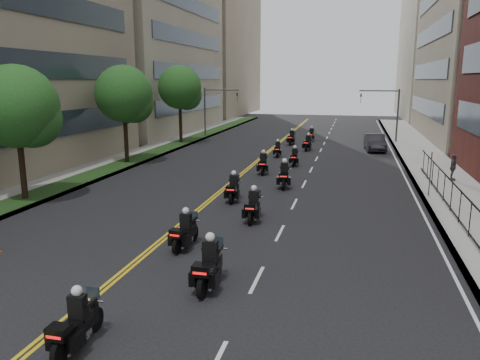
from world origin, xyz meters
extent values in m
plane|color=black|center=(0.00, 0.00, 0.00)|extent=(160.00, 160.00, 0.00)
cube|color=gray|center=(12.00, 25.00, 0.07)|extent=(4.00, 90.00, 0.15)
cube|color=gray|center=(-12.00, 25.00, 0.07)|extent=(4.00, 90.00, 0.15)
cube|color=#1A3212|center=(-11.20, 25.00, 0.17)|extent=(2.00, 90.00, 0.04)
cube|color=#333F4C|center=(13.95, 48.00, 3.50)|extent=(0.12, 24.08, 1.80)
cube|color=#333F4C|center=(13.95, 48.00, 7.50)|extent=(0.12, 24.08, 1.80)
cube|color=#333F4C|center=(13.95, 48.00, 11.50)|extent=(0.12, 24.08, 1.80)
cube|color=gray|center=(21.50, 78.00, 13.00)|extent=(15.00, 28.00, 26.00)
cube|color=#333F4C|center=(-13.95, 17.00, 3.50)|extent=(0.12, 25.80, 1.80)
cube|color=#333F4C|center=(-13.95, 17.00, 7.50)|extent=(0.12, 25.80, 1.80)
cube|color=#333F4C|center=(-13.95, 48.00, 3.50)|extent=(0.12, 24.08, 1.80)
cube|color=#333F4C|center=(-13.95, 48.00, 7.50)|extent=(0.12, 24.08, 1.80)
cube|color=#333F4C|center=(-13.95, 48.00, 11.50)|extent=(0.12, 24.08, 1.80)
cube|color=#333F4C|center=(-13.95, 48.00, 15.50)|extent=(0.12, 24.08, 1.80)
cube|color=gray|center=(-22.00, 78.00, 13.00)|extent=(16.00, 28.00, 26.00)
cube|color=black|center=(11.00, 12.00, 1.60)|extent=(0.05, 28.00, 0.05)
cube|color=black|center=(11.00, 12.00, 0.30)|extent=(0.05, 28.00, 0.05)
cylinder|color=black|center=(-11.20, 12.00, 2.42)|extent=(0.32, 0.32, 4.83)
sphere|color=#22531B|center=(-11.20, 12.00, 5.18)|extent=(4.40, 4.40, 4.40)
sphere|color=#22531B|center=(-10.60, 12.40, 4.49)|extent=(3.08, 3.08, 3.08)
cylinder|color=black|center=(-11.20, 24.00, 2.55)|extent=(0.32, 0.32, 5.11)
sphere|color=#22531B|center=(-11.20, 24.00, 5.47)|extent=(4.40, 4.40, 4.40)
sphere|color=#22531B|center=(-10.60, 24.40, 4.75)|extent=(3.08, 3.08, 3.08)
cylinder|color=black|center=(-11.20, 36.00, 2.69)|extent=(0.32, 0.32, 5.39)
sphere|color=#22531B|center=(-11.20, 36.00, 5.78)|extent=(4.40, 4.40, 4.40)
sphere|color=#22531B|center=(-10.60, 36.40, 5.00)|extent=(3.08, 3.08, 3.08)
cylinder|color=#3F3F44|center=(10.50, 42.00, 2.80)|extent=(0.18, 0.18, 5.60)
cylinder|color=#3F3F44|center=(8.50, 42.00, 5.40)|extent=(4.00, 0.14, 0.14)
imported|color=black|center=(6.70, 42.00, 4.60)|extent=(0.16, 0.20, 1.00)
cylinder|color=#3F3F44|center=(-10.50, 42.00, 2.80)|extent=(0.18, 0.18, 5.60)
cylinder|color=#3F3F44|center=(-8.50, 42.00, 5.40)|extent=(4.00, 0.14, 0.14)
imported|color=black|center=(-6.70, 42.00, 4.60)|extent=(0.16, 0.20, 1.00)
cylinder|color=black|center=(-0.33, -0.75, 0.33)|extent=(0.14, 0.66, 0.66)
cylinder|color=black|center=(-0.33, 0.79, 0.33)|extent=(0.14, 0.66, 0.66)
cube|color=black|center=(-0.33, 0.02, 0.60)|extent=(0.41, 1.30, 0.39)
cube|color=silver|center=(-0.33, 0.07, 0.38)|extent=(0.37, 0.53, 0.29)
cube|color=black|center=(-0.33, -0.75, 0.83)|extent=(0.50, 0.41, 0.31)
cube|color=red|center=(-0.33, -0.95, 0.81)|extent=(0.39, 0.03, 0.07)
cube|color=black|center=(-0.33, 0.07, 1.08)|extent=(0.42, 0.27, 0.60)
sphere|color=silver|center=(-0.33, 0.08, 1.48)|extent=(0.28, 0.28, 0.28)
cylinder|color=black|center=(1.84, 3.28, 0.37)|extent=(0.16, 0.73, 0.73)
cylinder|color=black|center=(1.82, 5.01, 0.37)|extent=(0.16, 0.73, 0.73)
cube|color=black|center=(1.83, 4.14, 0.67)|extent=(0.47, 1.46, 0.43)
cube|color=silver|center=(1.83, 4.20, 0.42)|extent=(0.42, 0.60, 0.32)
cube|color=black|center=(1.84, 3.28, 0.93)|extent=(0.57, 0.46, 0.34)
cube|color=red|center=(1.84, 3.06, 0.90)|extent=(0.43, 0.04, 0.08)
cube|color=black|center=(1.83, 4.20, 1.21)|extent=(0.48, 0.31, 0.67)
sphere|color=silver|center=(1.83, 4.21, 1.66)|extent=(0.31, 0.31, 0.31)
cylinder|color=black|center=(-0.24, 6.57, 0.33)|extent=(0.19, 0.67, 0.66)
cylinder|color=black|center=(-0.12, 8.13, 0.33)|extent=(0.19, 0.67, 0.66)
cube|color=black|center=(-0.18, 7.35, 0.61)|extent=(0.52, 1.35, 0.39)
cube|color=silver|center=(-0.18, 7.40, 0.38)|extent=(0.41, 0.57, 0.29)
cube|color=black|center=(-0.24, 6.57, 0.84)|extent=(0.54, 0.45, 0.31)
cube|color=red|center=(-0.26, 6.37, 0.82)|extent=(0.39, 0.06, 0.07)
cube|color=black|center=(-0.18, 7.40, 1.09)|extent=(0.45, 0.31, 0.61)
sphere|color=silver|center=(-0.18, 7.41, 1.50)|extent=(0.28, 0.28, 0.28)
cylinder|color=black|center=(1.70, 10.77, 0.34)|extent=(0.16, 0.69, 0.69)
cylinder|color=black|center=(1.65, 12.39, 0.34)|extent=(0.16, 0.69, 0.69)
cube|color=black|center=(1.68, 11.58, 0.63)|extent=(0.47, 1.38, 0.40)
cube|color=silver|center=(1.68, 11.63, 0.39)|extent=(0.40, 0.57, 0.30)
cube|color=black|center=(1.70, 10.77, 0.87)|extent=(0.54, 0.44, 0.32)
cube|color=red|center=(1.71, 10.56, 0.85)|extent=(0.40, 0.04, 0.07)
cube|color=black|center=(1.68, 11.63, 1.13)|extent=(0.45, 0.30, 0.63)
sphere|color=silver|center=(1.68, 11.64, 1.55)|extent=(0.29, 0.29, 0.29)
cylinder|color=black|center=(-0.09, 14.13, 0.34)|extent=(0.19, 0.69, 0.68)
cylinder|color=black|center=(-0.22, 15.73, 0.34)|extent=(0.19, 0.69, 0.68)
cube|color=black|center=(-0.16, 14.93, 0.62)|extent=(0.53, 1.38, 0.40)
cube|color=silver|center=(-0.16, 14.98, 0.39)|extent=(0.42, 0.58, 0.30)
cube|color=black|center=(-0.09, 14.13, 0.86)|extent=(0.55, 0.46, 0.32)
cube|color=red|center=(-0.07, 13.92, 0.84)|extent=(0.40, 0.06, 0.07)
cube|color=black|center=(-0.16, 14.98, 1.12)|extent=(0.46, 0.32, 0.62)
sphere|color=silver|center=(-0.16, 14.99, 1.54)|extent=(0.29, 0.29, 0.29)
cylinder|color=black|center=(2.16, 17.99, 0.37)|extent=(0.21, 0.74, 0.73)
cylinder|color=black|center=(2.01, 19.70, 0.37)|extent=(0.21, 0.74, 0.73)
cube|color=black|center=(2.08, 18.84, 0.67)|extent=(0.58, 1.49, 0.43)
cube|color=silver|center=(2.08, 18.90, 0.42)|extent=(0.46, 0.63, 0.32)
cube|color=black|center=(2.16, 17.99, 0.92)|extent=(0.60, 0.50, 0.34)
cube|color=red|center=(2.18, 17.76, 0.90)|extent=(0.43, 0.07, 0.08)
cube|color=black|center=(2.08, 18.90, 1.20)|extent=(0.50, 0.34, 0.67)
sphere|color=silver|center=(2.08, 18.91, 1.66)|extent=(0.31, 0.31, 0.31)
cylinder|color=black|center=(0.08, 22.02, 0.34)|extent=(0.21, 0.70, 0.69)
cylinder|color=black|center=(-0.10, 23.63, 0.34)|extent=(0.21, 0.70, 0.69)
cube|color=black|center=(-0.01, 22.83, 0.63)|extent=(0.57, 1.40, 0.40)
cube|color=silver|center=(-0.02, 22.88, 0.39)|extent=(0.44, 0.59, 0.30)
cube|color=black|center=(0.08, 22.02, 0.87)|extent=(0.57, 0.48, 0.32)
cube|color=red|center=(0.10, 21.81, 0.85)|extent=(0.40, 0.07, 0.07)
cube|color=black|center=(-0.02, 22.88, 1.13)|extent=(0.47, 0.33, 0.63)
sphere|color=silver|center=(-0.02, 22.89, 1.55)|extent=(0.29, 0.29, 0.29)
cylinder|color=black|center=(1.78, 25.71, 0.32)|extent=(0.14, 0.64, 0.64)
cylinder|color=black|center=(1.76, 27.21, 0.32)|extent=(0.14, 0.64, 0.64)
cube|color=black|center=(1.77, 26.46, 0.58)|extent=(0.41, 1.27, 0.37)
cube|color=silver|center=(1.77, 26.51, 0.36)|extent=(0.36, 0.52, 0.28)
cube|color=black|center=(1.78, 25.71, 0.80)|extent=(0.49, 0.40, 0.30)
cube|color=red|center=(1.79, 25.51, 0.79)|extent=(0.37, 0.03, 0.07)
cube|color=black|center=(1.77, 26.51, 1.05)|extent=(0.42, 0.27, 0.58)
sphere|color=silver|center=(1.77, 26.51, 1.44)|extent=(0.27, 0.27, 0.27)
cylinder|color=black|center=(-0.13, 29.72, 0.31)|extent=(0.18, 0.62, 0.61)
cylinder|color=black|center=(-0.26, 31.16, 0.31)|extent=(0.18, 0.62, 0.61)
cube|color=black|center=(-0.19, 30.44, 0.56)|extent=(0.48, 1.25, 0.36)
cube|color=silver|center=(-0.20, 30.49, 0.35)|extent=(0.39, 0.52, 0.27)
cube|color=black|center=(-0.13, 29.72, 0.78)|extent=(0.50, 0.42, 0.29)
cube|color=red|center=(-0.11, 29.53, 0.76)|extent=(0.36, 0.06, 0.06)
cube|color=black|center=(-0.20, 30.49, 1.01)|extent=(0.42, 0.29, 0.56)
sphere|color=silver|center=(-0.20, 30.50, 1.39)|extent=(0.26, 0.26, 0.26)
cylinder|color=black|center=(1.93, 33.84, 0.34)|extent=(0.22, 0.69, 0.68)
cylinder|color=black|center=(2.12, 35.42, 0.34)|extent=(0.22, 0.69, 0.68)
cube|color=black|center=(2.02, 34.63, 0.62)|extent=(0.57, 1.38, 0.40)
cube|color=silver|center=(2.03, 34.68, 0.39)|extent=(0.44, 0.59, 0.30)
cube|color=black|center=(1.93, 33.84, 0.85)|extent=(0.56, 0.48, 0.32)
cube|color=red|center=(1.91, 33.63, 0.83)|extent=(0.40, 0.08, 0.07)
cube|color=black|center=(2.03, 34.68, 1.11)|extent=(0.47, 0.33, 0.62)
sphere|color=silver|center=(2.03, 34.69, 1.53)|extent=(0.29, 0.29, 0.29)
cylinder|color=black|center=(-0.04, 37.47, 0.34)|extent=(0.18, 0.69, 0.68)
cylinder|color=black|center=(0.06, 39.06, 0.34)|extent=(0.18, 0.69, 0.68)
cube|color=black|center=(0.01, 38.27, 0.62)|extent=(0.50, 1.37, 0.40)
cube|color=silver|center=(0.01, 38.32, 0.39)|extent=(0.41, 0.57, 0.30)
cube|color=black|center=(-0.04, 37.47, 0.86)|extent=(0.54, 0.45, 0.32)
cube|color=red|center=(-0.06, 37.26, 0.84)|extent=(0.40, 0.05, 0.07)
cube|color=black|center=(0.01, 38.32, 1.12)|extent=(0.45, 0.31, 0.62)
sphere|color=silver|center=(0.01, 38.33, 1.54)|extent=(0.29, 0.29, 0.29)
cylinder|color=black|center=(1.69, 40.82, 0.33)|extent=(0.15, 0.66, 0.65)
cylinder|color=black|center=(1.72, 42.36, 0.33)|extent=(0.15, 0.66, 0.65)
cube|color=black|center=(1.71, 41.59, 0.60)|extent=(0.44, 1.31, 0.38)
cube|color=silver|center=(1.71, 41.64, 0.38)|extent=(0.38, 0.54, 0.29)
cube|color=black|center=(1.69, 40.82, 0.83)|extent=(0.51, 0.42, 0.31)
cube|color=red|center=(1.68, 40.62, 0.81)|extent=(0.39, 0.04, 0.07)
cube|color=black|center=(1.71, 41.64, 1.08)|extent=(0.43, 0.28, 0.60)
sphere|color=silver|center=(1.71, 41.65, 1.48)|extent=(0.28, 0.28, 0.28)
imported|color=black|center=(8.13, 35.99, 0.77)|extent=(2.02, 4.81, 1.54)
imported|color=#3D3C43|center=(12.49, 22.75, 1.00)|extent=(0.65, 1.07, 1.71)
camera|label=1|loc=(6.10, -9.34, 6.59)|focal=35.00mm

